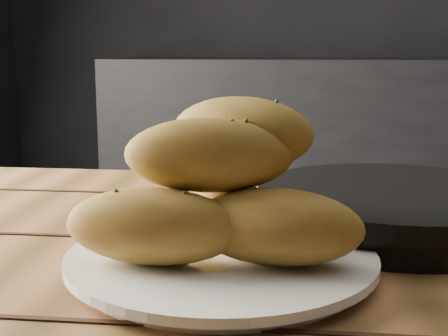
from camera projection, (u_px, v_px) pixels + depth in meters
counter at (442, 167)px, 2.64m from camera, size 2.80×0.60×0.90m
plate at (221, 261)px, 0.55m from camera, size 0.27×0.27×0.02m
bread_rolls at (220, 189)px, 0.54m from camera, size 0.25×0.20×0.14m
skillet at (395, 207)px, 0.68m from camera, size 0.43×0.30×0.05m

